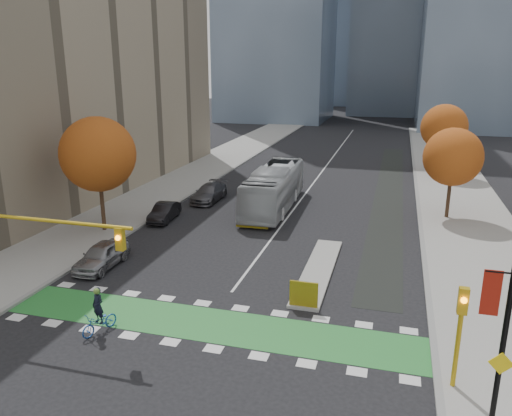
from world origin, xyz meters
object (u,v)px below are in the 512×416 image
Objects in this scene: tree_west at (98,154)px; parked_car_c at (209,193)px; parked_car_a at (102,255)px; banner_lamppost at (509,304)px; traffic_signal_east at (460,323)px; hazard_board at (304,294)px; bus at (274,188)px; tree_east_near at (453,157)px; tree_east_far at (444,127)px; cyclist at (99,318)px; parked_car_b at (164,212)px; traffic_signal_west at (23,241)px.

tree_west reaches higher than parked_car_c.
banner_lamppost is at bearing -24.38° from parked_car_a.
parked_car_a is (-18.96, 6.64, -1.99)m from traffic_signal_east.
bus is at bearing 108.45° from hazard_board.
tree_west is 26.01m from tree_east_near.
hazard_board is 18.44m from tree_west.
tree_east_near is 16.01m from tree_east_far.
parked_car_c is (-19.72, -0.14, -4.14)m from tree_east_near.
banner_lamppost is (1.00, -2.00, 1.88)m from traffic_signal_east.
parked_car_c is (0.73, 15.73, -0.02)m from parked_car_a.
cyclist is 16.76m from parked_car_b.
traffic_signal_west is 1.95× the size of parked_car_a.
banner_lamppost reaches higher than traffic_signal_west.
traffic_signal_west is 19.54m from banner_lamppost.
traffic_signal_east is (22.50, -12.51, -2.88)m from tree_west.
tree_west reaches higher than parked_car_a.
traffic_signal_east reaches higher than hazard_board.
banner_lamppost is 27.64m from parked_car_b.
banner_lamppost reaches higher than tree_east_near.
cyclist is at bearing -58.64° from tree_west.
tree_east_near is 24.51m from banner_lamppost.
parked_car_a is (3.54, -5.87, -4.87)m from tree_west.
bus reaches higher than parked_car_b.
tree_west is 0.65× the size of bus.
traffic_signal_east is at bearing -62.25° from bus.
tree_west is at bearing 139.83° from cyclist.
parked_car_c is at bearing 129.17° from traffic_signal_east.
parked_car_b is 6.38m from parked_car_c.
tree_east_near reaches higher than bus.
traffic_signal_west is 4.85m from cyclist.
tree_east_near is at bearing -91.79° from tree_east_far.
traffic_signal_west is 22.62m from parked_car_c.
tree_west is 1.64× the size of parked_car_c.
parked_car_a is (-0.53, 6.64, -3.29)m from traffic_signal_west.
tree_east_far reaches higher than cyclist.
parked_car_c is (-18.22, 22.37, -2.01)m from traffic_signal_east.
parked_car_a is at bearing 160.71° from traffic_signal_east.
parked_car_c is at bearing -179.60° from tree_east_near.
hazard_board is 0.35× the size of parked_car_b.
traffic_signal_east is 0.94× the size of parked_car_a.
parked_car_b is (3.00, 3.61, -4.95)m from tree_west.
tree_east_far is 38.41m from parked_car_a.
tree_east_far reaches higher than tree_east_near.
parked_car_c is at bearing -141.41° from tree_east_far.
tree_west is 2.04× the size of parked_car_b.
traffic_signal_west is at bearing -117.95° from tree_east_far.
cyclist is at bearing -150.72° from hazard_board.
banner_lamppost reaches higher than tree_west.
tree_east_far is 40.52m from banner_lamppost.
parked_car_a is (-12.46, 1.93, -0.06)m from hazard_board.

